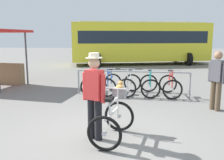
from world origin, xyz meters
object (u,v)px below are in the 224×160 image
at_px(racked_bike_lime, 91,83).
at_px(racked_bike_white, 130,84).
at_px(racked_bike_blue, 110,84).
at_px(person_with_featured_bike, 94,93).
at_px(bus_distant, 140,41).
at_px(featured_bicycle, 114,115).
at_px(racked_bike_red, 170,85).
at_px(pedestrian_with_backpack, 217,77).
at_px(racked_bike_teal, 150,85).

xyz_separation_m(racked_bike_lime, racked_bike_white, (1.40, -0.11, 0.00)).
xyz_separation_m(racked_bike_blue, person_with_featured_bike, (0.07, -4.02, 0.58)).
relative_size(racked_bike_white, bus_distant, 0.12).
height_order(person_with_featured_bike, bus_distant, bus_distant).
relative_size(racked_bike_blue, featured_bicycle, 0.93).
bearing_deg(bus_distant, racked_bike_red, -85.53).
xyz_separation_m(racked_bike_lime, racked_bike_blue, (0.70, -0.05, 0.00)).
relative_size(featured_bicycle, person_with_featured_bike, 0.72).
bearing_deg(person_with_featured_bike, racked_bike_blue, 91.05).
relative_size(racked_bike_red, pedestrian_with_backpack, 0.68).
distance_m(racked_bike_lime, racked_bike_teal, 2.10).
bearing_deg(racked_bike_lime, bus_distant, 78.50).
bearing_deg(bus_distant, pedestrian_with_backpack, -81.15).
distance_m(racked_bike_lime, pedestrian_with_backpack, 4.26).
distance_m(racked_bike_white, racked_bike_teal, 0.70).
bearing_deg(person_with_featured_bike, pedestrian_with_backpack, 36.70).
relative_size(racked_bike_teal, person_with_featured_bike, 0.64).
height_order(racked_bike_red, person_with_featured_bike, person_with_featured_bike).
xyz_separation_m(racked_bike_lime, person_with_featured_bike, (0.77, -4.07, 0.58)).
bearing_deg(racked_bike_lime, racked_bike_teal, -4.31).
height_order(racked_bike_teal, racked_bike_red, same).
bearing_deg(bus_distant, person_with_featured_bike, -95.06).
bearing_deg(racked_bike_white, racked_bike_teal, -4.31).
relative_size(racked_bike_red, person_with_featured_bike, 0.64).
bearing_deg(racked_bike_red, featured_bicycle, -113.58).
relative_size(racked_bike_blue, racked_bike_white, 0.98).
bearing_deg(pedestrian_with_backpack, bus_distant, 98.85).
distance_m(racked_bike_teal, racked_bike_red, 0.70).
height_order(pedestrian_with_backpack, bus_distant, bus_distant).
distance_m(featured_bicycle, person_with_featured_bike, 0.61).
bearing_deg(racked_bike_white, pedestrian_with_backpack, -34.96).
distance_m(person_with_featured_bike, pedestrian_with_backpack, 3.80).
height_order(racked_bike_white, bus_distant, bus_distant).
height_order(featured_bicycle, person_with_featured_bike, person_with_featured_bike).
distance_m(racked_bike_blue, racked_bike_white, 0.70).
bearing_deg(person_with_featured_bike, racked_bike_lime, 100.73).
distance_m(racked_bike_blue, pedestrian_with_backpack, 3.62).
bearing_deg(racked_bike_teal, pedestrian_with_backpack, -43.58).
bearing_deg(featured_bicycle, bus_distant, 86.46).
bearing_deg(racked_bike_lime, racked_bike_red, -4.31).
relative_size(person_with_featured_bike, bus_distant, 0.17).
height_order(racked_bike_white, person_with_featured_bike, person_with_featured_bike).
distance_m(racked_bike_red, pedestrian_with_backpack, 1.98).
distance_m(racked_bike_white, person_with_featured_bike, 4.06).
distance_m(racked_bike_lime, racked_bike_blue, 0.70).
distance_m(racked_bike_teal, pedestrian_with_backpack, 2.45).
relative_size(racked_bike_blue, pedestrian_with_backpack, 0.71).
xyz_separation_m(racked_bike_blue, racked_bike_white, (0.70, -0.05, -0.00)).
bearing_deg(racked_bike_blue, featured_bicycle, -83.41).
bearing_deg(pedestrian_with_backpack, racked_bike_red, 122.89).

